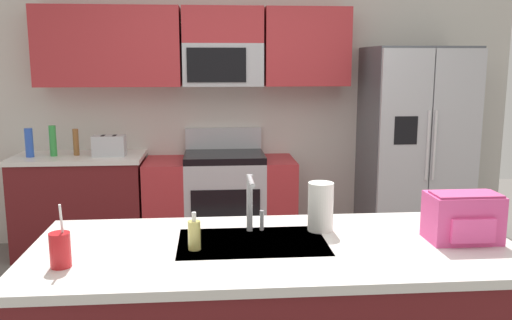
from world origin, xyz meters
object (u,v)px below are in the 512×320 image
at_px(pepper_mill, 76,142).
at_px(drink_cup_red, 60,250).
at_px(range_oven, 221,202).
at_px(sink_faucet, 251,199).
at_px(bottle_blue, 29,143).
at_px(soap_dispenser, 194,235).
at_px(paper_towel_roll, 321,207).
at_px(toaster, 109,146).
at_px(bottle_green, 53,141).
at_px(refrigerator, 414,149).
at_px(backpack, 463,216).

distance_m(pepper_mill, drink_cup_red, 2.79).
xyz_separation_m(range_oven, sink_faucet, (0.11, -2.35, 0.62)).
xyz_separation_m(bottle_blue, soap_dispenser, (1.50, -2.51, -0.06)).
bearing_deg(soap_dispenser, pepper_mill, 113.43).
bearing_deg(bottle_blue, paper_towel_roll, -47.33).
relative_size(toaster, bottle_green, 1.04).
bearing_deg(sink_faucet, bottle_blue, 127.64).
relative_size(bottle_green, drink_cup_red, 1.03).
xyz_separation_m(bottle_blue, paper_towel_roll, (2.10, -2.28, -0.01)).
xyz_separation_m(range_oven, refrigerator, (1.79, -0.07, 0.48)).
bearing_deg(sink_faucet, backpack, -12.20).
distance_m(range_oven, soap_dispenser, 2.63).
height_order(drink_cup_red, soap_dispenser, drink_cup_red).
bearing_deg(backpack, soap_dispenser, -179.32).
bearing_deg(bottle_green, range_oven, 1.22).
xyz_separation_m(refrigerator, pepper_mill, (-3.06, 0.07, 0.09)).
height_order(paper_towel_roll, backpack, paper_towel_roll).
relative_size(pepper_mill, soap_dispenser, 1.38).
height_order(range_oven, refrigerator, refrigerator).
relative_size(toaster, soap_dispenser, 1.65).
xyz_separation_m(drink_cup_red, paper_towel_roll, (1.14, 0.39, 0.05)).
bearing_deg(sink_faucet, toaster, 115.29).
height_order(range_oven, bottle_blue, bottle_blue).
bearing_deg(paper_towel_roll, sink_faucet, -179.31).
height_order(pepper_mill, bottle_blue, bottle_blue).
height_order(toaster, paper_towel_roll, paper_towel_roll).
distance_m(bottle_blue, drink_cup_red, 2.84).
bearing_deg(sink_faucet, soap_dispenser, -140.29).
relative_size(refrigerator, toaster, 6.61).
xyz_separation_m(range_oven, bottle_green, (-1.46, -0.03, 0.59)).
xyz_separation_m(pepper_mill, backpack, (2.34, -2.55, -0.00)).
bearing_deg(pepper_mill, soap_dispenser, -66.57).
bearing_deg(range_oven, bottle_green, -178.78).
distance_m(bottle_green, soap_dispenser, 2.85).
distance_m(drink_cup_red, soap_dispenser, 0.56).
relative_size(bottle_blue, backpack, 0.79).
bearing_deg(bottle_blue, range_oven, 2.07).
height_order(toaster, drink_cup_red, drink_cup_red).
distance_m(bottle_blue, soap_dispenser, 2.92).
bearing_deg(drink_cup_red, bottle_blue, 109.83).
height_order(refrigerator, sink_faucet, refrigerator).
xyz_separation_m(bottle_green, soap_dispenser, (1.30, -2.54, -0.07)).
bearing_deg(paper_towel_roll, toaster, 121.88).
relative_size(bottle_blue, sink_faucet, 0.89).
bearing_deg(drink_cup_red, soap_dispenser, 17.24).
relative_size(range_oven, refrigerator, 0.74).
xyz_separation_m(pepper_mill, bottle_blue, (-0.38, -0.06, 0.01)).
distance_m(pepper_mill, soap_dispenser, 2.80).
bearing_deg(range_oven, paper_towel_roll, -79.16).
relative_size(pepper_mill, bottle_green, 0.87).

